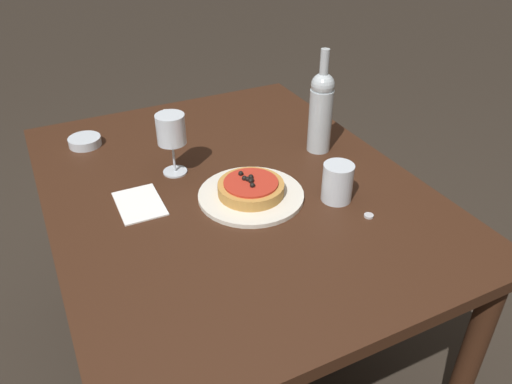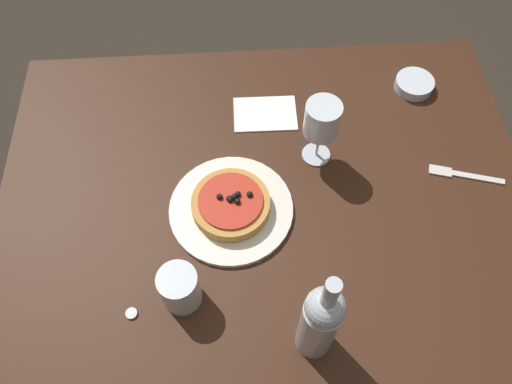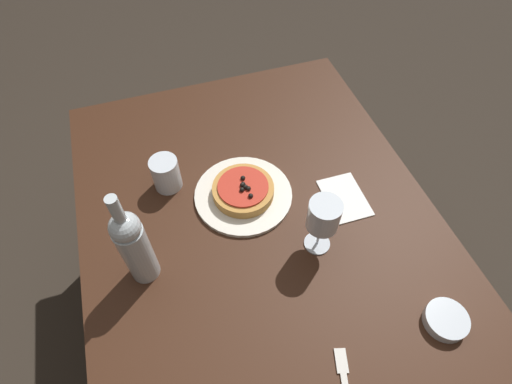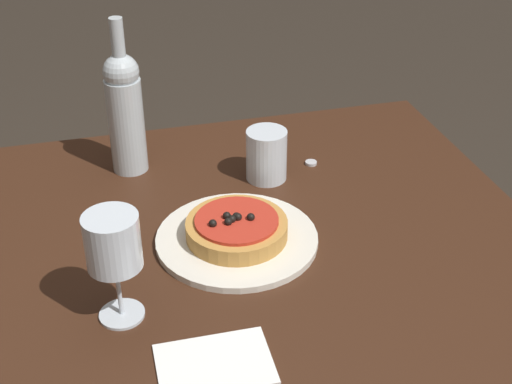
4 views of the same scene
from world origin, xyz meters
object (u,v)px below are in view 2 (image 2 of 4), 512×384
(dinner_plate, at_px, (231,209))
(wine_glass, at_px, (322,121))
(bottle_cap, at_px, (131,313))
(side_bowl, at_px, (414,84))
(wine_bottle, at_px, (320,321))
(water_cup, at_px, (180,288))
(pizza, at_px, (231,204))
(dining_table, at_px, (266,217))
(fork, at_px, (461,175))

(dinner_plate, relative_size, wine_glass, 1.57)
(dinner_plate, height_order, bottle_cap, dinner_plate)
(side_bowl, bearing_deg, wine_bottle, 61.63)
(dinner_plate, bearing_deg, water_cup, 61.40)
(wine_glass, bearing_deg, wine_bottle, 81.96)
(bottle_cap, bearing_deg, wine_glass, -139.13)
(pizza, xyz_separation_m, wine_glass, (-0.21, -0.14, 0.10))
(dinner_plate, height_order, side_bowl, side_bowl)
(wine_glass, xyz_separation_m, wine_bottle, (0.06, 0.45, 0.00))
(dining_table, relative_size, dinner_plate, 4.40)
(dining_table, height_order, wine_bottle, wine_bottle)
(dining_table, xyz_separation_m, fork, (-0.47, -0.04, 0.08))
(dining_table, bearing_deg, side_bowl, -142.46)
(dinner_plate, relative_size, water_cup, 2.73)
(dinner_plate, bearing_deg, wine_bottle, 116.16)
(fork, relative_size, bottle_cap, 7.30)
(side_bowl, relative_size, fork, 0.58)
(dinner_plate, xyz_separation_m, fork, (-0.55, -0.06, -0.00))
(side_bowl, xyz_separation_m, bottle_cap, (0.71, 0.57, -0.01))
(side_bowl, bearing_deg, dinner_plate, 34.40)
(side_bowl, xyz_separation_m, fork, (-0.05, 0.28, -0.01))
(dining_table, bearing_deg, wine_glass, -137.68)
(pizza, distance_m, wine_glass, 0.28)
(wine_bottle, relative_size, bottle_cap, 13.20)
(dinner_plate, distance_m, fork, 0.56)
(wine_glass, xyz_separation_m, water_cup, (0.32, 0.34, -0.08))
(side_bowl, bearing_deg, wine_glass, 35.11)
(dining_table, height_order, dinner_plate, dinner_plate)
(water_cup, relative_size, fork, 0.59)
(dining_table, relative_size, wine_glass, 6.90)
(dinner_plate, relative_size, wine_bottle, 0.89)
(wine_bottle, bearing_deg, side_bowl, -118.37)
(dining_table, height_order, fork, fork)
(bottle_cap, bearing_deg, dining_table, -139.80)
(side_bowl, distance_m, fork, 0.29)
(dining_table, relative_size, wine_bottle, 3.94)
(pizza, bearing_deg, water_cup, 61.37)
(dinner_plate, height_order, pizza, pizza)
(side_bowl, bearing_deg, fork, 100.41)
(dining_table, bearing_deg, wine_bottle, 101.82)
(fork, height_order, bottle_cap, bottle_cap)
(wine_glass, relative_size, fork, 1.03)
(dinner_plate, height_order, water_cup, water_cup)
(pizza, xyz_separation_m, water_cup, (0.11, 0.20, 0.02))
(water_cup, distance_m, fork, 0.71)
(dining_table, distance_m, water_cup, 0.32)
(pizza, xyz_separation_m, bottle_cap, (0.21, 0.23, -0.03))
(pizza, bearing_deg, dining_table, -165.60)
(wine_bottle, height_order, fork, wine_bottle)
(dinner_plate, bearing_deg, fork, -173.77)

